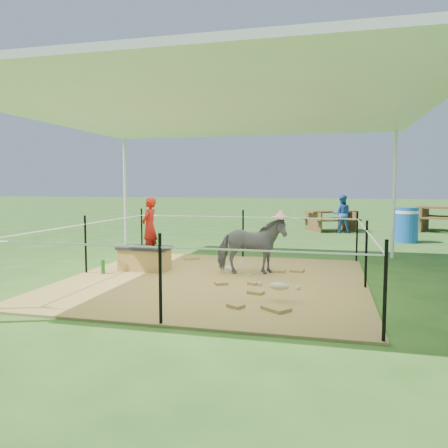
% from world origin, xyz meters
% --- Properties ---
extents(ground, '(90.00, 90.00, 0.00)m').
position_xyz_m(ground, '(0.00, 0.00, 0.00)').
color(ground, '#2D5919').
rests_on(ground, ground).
extents(hay_patch, '(4.60, 4.60, 0.03)m').
position_xyz_m(hay_patch, '(0.00, 0.00, 0.01)').
color(hay_patch, brown).
rests_on(hay_patch, ground).
extents(canopy_tent, '(6.30, 6.30, 2.90)m').
position_xyz_m(canopy_tent, '(0.00, 0.00, 2.69)').
color(canopy_tent, silver).
rests_on(canopy_tent, ground).
extents(rope_fence, '(4.54, 4.54, 1.00)m').
position_xyz_m(rope_fence, '(0.00, -0.00, 0.64)').
color(rope_fence, black).
rests_on(rope_fence, ground).
extents(straw_bale, '(0.85, 0.46, 0.37)m').
position_xyz_m(straw_bale, '(-1.38, 0.43, 0.21)').
color(straw_bale, olive).
rests_on(straw_bale, hay_patch).
extents(dark_cloth, '(0.91, 0.51, 0.05)m').
position_xyz_m(dark_cloth, '(-1.38, 0.43, 0.42)').
color(dark_cloth, black).
rests_on(dark_cloth, straw_bale).
extents(woman, '(0.26, 0.38, 1.00)m').
position_xyz_m(woman, '(-1.28, 0.43, 0.90)').
color(woman, '#B61911').
rests_on(woman, straw_bale).
extents(green_bottle, '(0.07, 0.07, 0.23)m').
position_xyz_m(green_bottle, '(-1.93, -0.02, 0.15)').
color(green_bottle, '#1C7319').
rests_on(green_bottle, hay_patch).
extents(pony, '(1.21, 0.76, 0.94)m').
position_xyz_m(pony, '(0.48, 0.53, 0.50)').
color(pony, '#4F4F54').
rests_on(pony, hay_patch).
extents(pink_hat, '(0.29, 0.29, 0.14)m').
position_xyz_m(pink_hat, '(0.48, 0.53, 1.04)').
color(pink_hat, pink).
rests_on(pink_hat, pony).
extents(foal, '(0.82, 0.51, 0.44)m').
position_xyz_m(foal, '(1.13, -1.06, 0.25)').
color(foal, '#BDB28A').
rests_on(foal, hay_patch).
extents(trash_barrel, '(0.70, 0.70, 0.92)m').
position_xyz_m(trash_barrel, '(3.69, 5.74, 0.46)').
color(trash_barrel, '#1653AB').
rests_on(trash_barrel, ground).
extents(picnic_table_near, '(1.95, 1.78, 0.66)m').
position_xyz_m(picnic_table_near, '(1.75, 8.29, 0.33)').
color(picnic_table_near, brown).
rests_on(picnic_table_near, ground).
extents(distant_person, '(0.59, 0.46, 1.20)m').
position_xyz_m(distant_person, '(2.09, 7.73, 0.60)').
color(distant_person, '#2D58AB').
rests_on(distant_person, ground).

